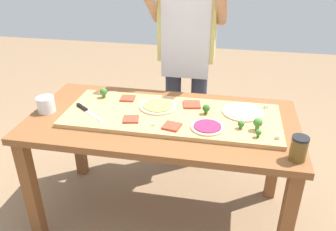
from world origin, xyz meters
TOP-DOWN VIEW (x-y plane):
  - ground_plane at (0.00, 0.00)m, footprint 8.00×8.00m
  - prep_table at (0.00, 0.00)m, footprint 1.58×0.79m
  - cutting_board at (0.05, 0.02)m, footprint 1.26×0.49m
  - chefs_knife at (-0.45, -0.05)m, footprint 0.25×0.20m
  - pizza_whole_pesto_green at (-0.04, 0.09)m, footprint 0.23×0.23m
  - pizza_whole_white_garlic at (0.47, 0.11)m, footprint 0.24×0.24m
  - pizza_whole_beet_magenta at (0.28, -0.11)m, footprint 0.18×0.18m
  - pizza_slice_near_left at (0.08, -0.14)m, footprint 0.11×0.11m
  - pizza_slice_far_left at (-0.16, -0.10)m, footprint 0.10×0.10m
  - pizza_slice_center at (-0.26, 0.16)m, footprint 0.10×0.10m
  - pizza_slice_near_right at (0.16, 0.15)m, footprint 0.12×0.12m
  - broccoli_floret_front_left at (-0.42, 0.16)m, footprint 0.05×0.05m
  - broccoli_floret_back_left at (0.46, -0.08)m, footprint 0.04×0.04m
  - broccoli_floret_center_right at (0.54, -0.16)m, footprint 0.03×0.03m
  - broccoli_floret_front_mid at (0.25, 0.05)m, footprint 0.04×0.04m
  - broccoli_floret_back_mid at (0.54, -0.09)m, footprint 0.05×0.05m
  - cheese_crumble_a at (-0.02, -0.14)m, footprint 0.02×0.02m
  - cheese_crumble_b at (0.61, 0.20)m, footprint 0.03×0.03m
  - cheese_crumble_c at (0.65, -0.15)m, footprint 0.03×0.03m
  - flour_cup at (-0.71, -0.05)m, footprint 0.11×0.11m
  - sauce_jar at (0.73, -0.29)m, footprint 0.08×0.08m
  - cook_center at (0.05, 0.66)m, footprint 0.54×0.39m

SIDE VIEW (x-z plane):
  - ground_plane at x=0.00m, z-range 0.00..0.00m
  - prep_table at x=0.00m, z-range 0.27..1.02m
  - cutting_board at x=0.05m, z-range 0.75..0.77m
  - chefs_knife at x=-0.45m, z-range 0.77..0.79m
  - pizza_slice_near_left at x=0.08m, z-range 0.77..0.78m
  - pizza_slice_far_left at x=-0.16m, z-range 0.77..0.78m
  - pizza_slice_center at x=-0.26m, z-range 0.77..0.78m
  - pizza_slice_near_right at x=0.16m, z-range 0.77..0.78m
  - cheese_crumble_a at x=-0.02m, z-range 0.77..0.79m
  - pizza_whole_pesto_green at x=-0.04m, z-range 0.77..0.79m
  - pizza_whole_white_garlic at x=0.47m, z-range 0.77..0.79m
  - pizza_whole_beet_magenta at x=0.28m, z-range 0.77..0.79m
  - cheese_crumble_b at x=0.61m, z-range 0.77..0.79m
  - cheese_crumble_c at x=0.65m, z-range 0.77..0.79m
  - flour_cup at x=-0.71m, z-range 0.74..0.84m
  - broccoli_floret_back_left at x=0.46m, z-range 0.78..0.82m
  - broccoli_floret_center_right at x=0.54m, z-range 0.78..0.82m
  - broccoli_floret_front_mid at x=0.25m, z-range 0.78..0.84m
  - sauce_jar at x=0.73m, z-range 0.75..0.87m
  - broccoli_floret_front_left at x=-0.42m, z-range 0.78..0.84m
  - broccoli_floret_back_mid at x=0.54m, z-range 0.78..0.85m
  - cook_center at x=0.05m, z-range 0.16..1.83m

